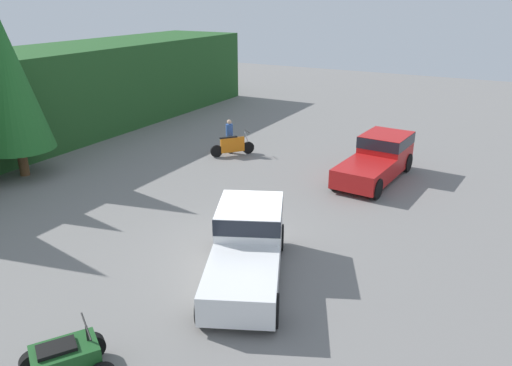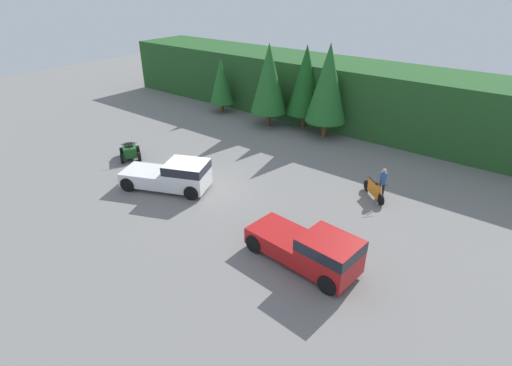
{
  "view_description": "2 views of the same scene",
  "coord_description": "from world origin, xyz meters",
  "px_view_note": "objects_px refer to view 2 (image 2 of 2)",
  "views": [
    {
      "loc": [
        -12.41,
        -7.28,
        7.65
      ],
      "look_at": [
        3.12,
        1.14,
        0.95
      ],
      "focal_mm": 35.0,
      "sensor_mm": 36.0,
      "label": 1
    },
    {
      "loc": [
        15.12,
        -14.11,
        11.11
      ],
      "look_at": [
        3.12,
        1.14,
        0.95
      ],
      "focal_mm": 28.0,
      "sensor_mm": 36.0,
      "label": 2
    }
  ],
  "objects_px": {
    "pickup_truck_second": "(174,175)",
    "dirt_bike": "(374,190)",
    "rider_person": "(383,182)",
    "pickup_truck_red": "(312,249)",
    "quad_atv": "(130,152)"
  },
  "relations": [
    {
      "from": "pickup_truck_second",
      "to": "dirt_bike",
      "type": "distance_m",
      "value": 11.35
    },
    {
      "from": "pickup_truck_second",
      "to": "rider_person",
      "type": "bearing_deg",
      "value": 10.06
    },
    {
      "from": "pickup_truck_red",
      "to": "pickup_truck_second",
      "type": "distance_m",
      "value": 9.93
    },
    {
      "from": "quad_atv",
      "to": "pickup_truck_second",
      "type": "bearing_deg",
      "value": 22.27
    },
    {
      "from": "pickup_truck_red",
      "to": "dirt_bike",
      "type": "bearing_deg",
      "value": 97.71
    },
    {
      "from": "quad_atv",
      "to": "pickup_truck_red",
      "type": "bearing_deg",
      "value": 25.15
    },
    {
      "from": "pickup_truck_second",
      "to": "quad_atv",
      "type": "bearing_deg",
      "value": 145.33
    },
    {
      "from": "rider_person",
      "to": "pickup_truck_red",
      "type": "bearing_deg",
      "value": -64.56
    },
    {
      "from": "pickup_truck_red",
      "to": "pickup_truck_second",
      "type": "relative_size",
      "value": 0.96
    },
    {
      "from": "dirt_bike",
      "to": "rider_person",
      "type": "xyz_separation_m",
      "value": [
        0.29,
        0.35,
        0.45
      ]
    },
    {
      "from": "pickup_truck_red",
      "to": "dirt_bike",
      "type": "xyz_separation_m",
      "value": [
        -0.38,
        7.3,
        -0.44
      ]
    },
    {
      "from": "pickup_truck_red",
      "to": "rider_person",
      "type": "xyz_separation_m",
      "value": [
        -0.09,
        7.65,
        0.01
      ]
    },
    {
      "from": "pickup_truck_red",
      "to": "rider_person",
      "type": "bearing_deg",
      "value": 95.43
    },
    {
      "from": "pickup_truck_second",
      "to": "dirt_bike",
      "type": "xyz_separation_m",
      "value": [
        9.49,
        6.21,
        -0.44
      ]
    },
    {
      "from": "quad_atv",
      "to": "rider_person",
      "type": "relative_size",
      "value": 1.27
    }
  ]
}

